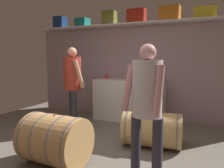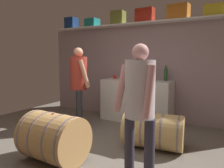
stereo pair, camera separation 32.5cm
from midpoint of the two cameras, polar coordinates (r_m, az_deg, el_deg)
name	(u,v)px [view 2 (the right image)]	position (r m, az deg, el deg)	size (l,w,h in m)	color
ground_plane	(105,145)	(3.72, 0.75, -15.80)	(6.53, 8.25, 0.02)	#6B6358
back_wall_panel	(146,73)	(5.20, 10.77, 2.95)	(5.33, 0.10, 2.18)	gray
high_shelf_board	(145,23)	(5.11, 10.49, 15.36)	(4.91, 0.40, 0.03)	white
toolcase_navy	(71,23)	(6.13, -9.05, 15.43)	(0.29, 0.26, 0.30)	navy
toolcase_teal	(92,23)	(5.74, -3.53, 15.67)	(0.31, 0.28, 0.21)	#1A7F7F
toolcase_olive	(118,18)	(5.39, 3.43, 16.86)	(0.31, 0.25, 0.32)	olive
toolcase_red	(145,16)	(5.14, 10.48, 17.25)	(0.41, 0.20, 0.31)	red
toolcase_orange	(178,12)	(4.95, 18.94, 17.39)	(0.42, 0.28, 0.31)	orange
toolcase_yellow	(215,10)	(4.86, 27.28, 16.79)	(0.42, 0.19, 0.23)	yellow
work_cabinet	(136,101)	(4.99, 8.28, -4.35)	(1.58, 0.56, 0.94)	silver
wine_bottle_clear	(142,75)	(4.64, 9.93, 2.32)	(0.07, 0.07, 0.29)	#B8BFC2
wine_bottle_green	(166,74)	(4.86, 15.77, 2.60)	(0.08, 0.08, 0.33)	#2D582B
wine_bottle_dark	(147,75)	(4.83, 11.14, 2.35)	(0.08, 0.08, 0.29)	black
wine_glass	(149,77)	(4.61, 11.70, 1.77)	(0.08, 0.08, 0.14)	white
red_funnel	(115,76)	(5.27, 2.49, 2.08)	(0.11, 0.11, 0.12)	red
wine_barrel_near	(153,131)	(3.59, 13.40, -11.86)	(0.98, 0.66, 0.57)	tan
wine_barrel_far	(54,138)	(3.13, -12.08, -13.61)	(0.86, 0.71, 0.68)	tan
tasting_cup	(153,112)	(3.51, 13.34, -7.08)	(0.06, 0.06, 0.05)	red
winemaker_pouring	(139,99)	(2.43, 11.01, -4.01)	(0.50, 0.40, 1.57)	#322F3E
visitor_tasting	(79,79)	(4.41, -6.57, 1.27)	(0.50, 0.53, 1.63)	#2F3036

